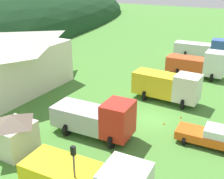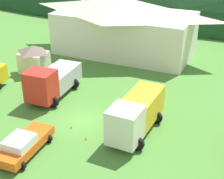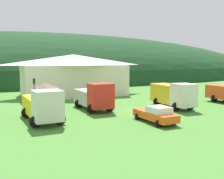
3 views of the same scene
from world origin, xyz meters
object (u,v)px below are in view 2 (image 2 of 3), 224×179
Objects in this scene: crane_truck_red at (52,81)px; traffic_cone_mid_row at (71,128)px; depot_building at (125,25)px; play_shed_cream at (34,59)px; service_pickup_orange at (24,144)px; traffic_cone_near_pickup at (86,140)px; heavy_rig_striped at (136,114)px.

traffic_cone_mid_row is at bearing 43.84° from crane_truck_red.
depot_building is 12.56m from play_shed_cream.
depot_building is 19.47m from traffic_cone_mid_row.
play_shed_cream is 0.45× the size of crane_truck_red.
traffic_cone_near_pickup is (3.33, 3.40, -0.83)m from service_pickup_orange.
service_pickup_orange is 10.36× the size of traffic_cone_near_pickup.
depot_building is 2.56× the size of heavy_rig_striped.
play_shed_cream is 0.45× the size of heavy_rig_striped.
heavy_rig_striped is at bearing 38.21° from traffic_cone_near_pickup.
traffic_cone_mid_row is (-5.11, -1.51, -1.80)m from heavy_rig_striped.
heavy_rig_striped is at bearing -25.43° from play_shed_cream.
play_shed_cream is 7.05× the size of traffic_cone_mid_row.
depot_building is 2.58× the size of crane_truck_red.
depot_building reaches higher than traffic_cone_mid_row.
depot_building is 23.53m from service_pickup_orange.
service_pickup_orange is (-6.51, -5.91, -0.97)m from heavy_rig_striped.
depot_building is at bearing -178.83° from service_pickup_orange.
depot_building is 36.04× the size of traffic_cone_near_pickup.
depot_building reaches higher than heavy_rig_striped.
heavy_rig_striped is at bearing -65.36° from depot_building.
service_pickup_orange is at bearing 17.13° from crane_truck_red.
heavy_rig_striped is 5.62m from traffic_cone_mid_row.
crane_truck_red is 15.58× the size of traffic_cone_mid_row.
heavy_rig_striped is at bearing 16.48° from traffic_cone_mid_row.
service_pickup_orange is at bearing -57.40° from play_shed_cream.
play_shed_cream is (-6.81, -10.37, -1.99)m from depot_building.
play_shed_cream is at bearing -132.39° from crane_truck_red.
crane_truck_red reaches higher than traffic_cone_near_pickup.
play_shed_cream reaches higher than traffic_cone_near_pickup.
traffic_cone_mid_row is (-1.92, 1.00, 0.00)m from traffic_cone_near_pickup.
depot_building reaches higher than service_pickup_orange.
depot_building reaches higher than crane_truck_red.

